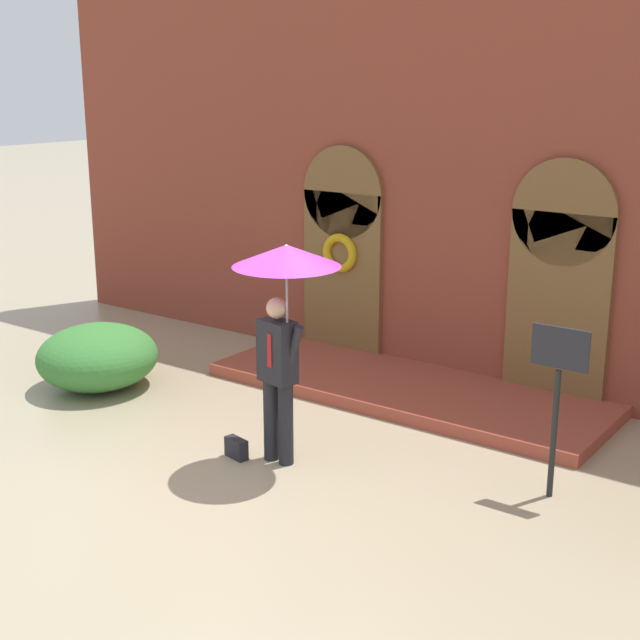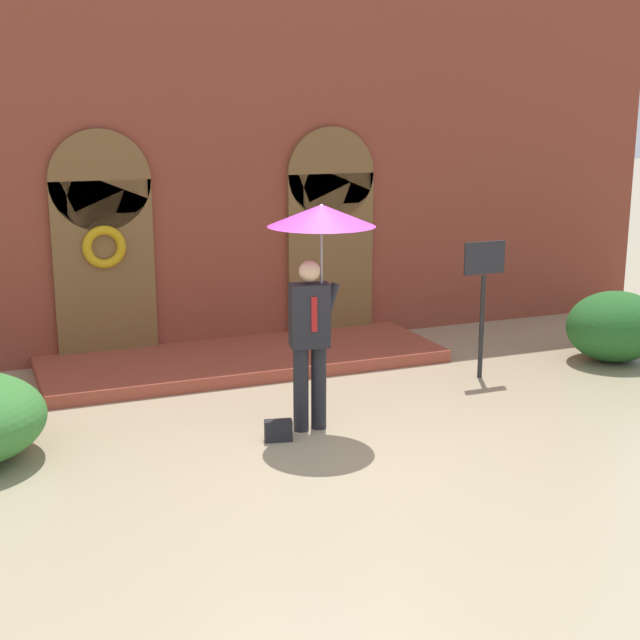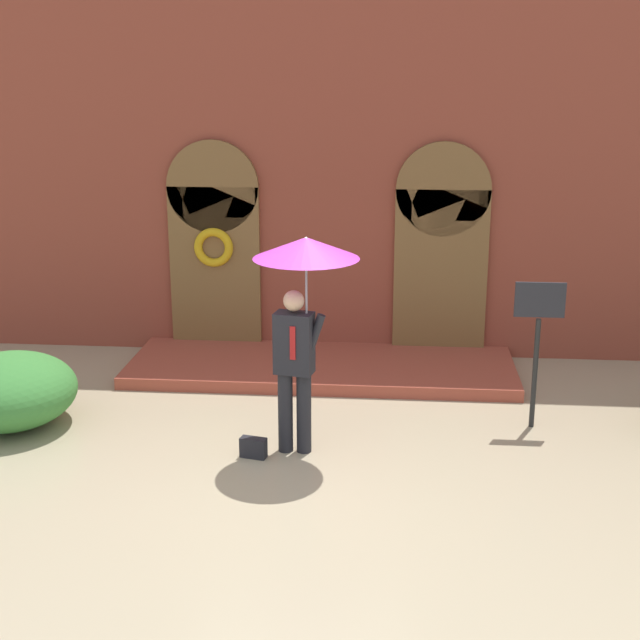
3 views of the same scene
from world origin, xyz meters
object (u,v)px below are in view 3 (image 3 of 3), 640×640
Objects in this scene: handbag at (253,448)px; sign_post at (538,330)px; person_with_umbrella at (303,280)px; shrub_left at (9,391)px.

handbag is 0.16× the size of sign_post.
person_with_umbrella reaches higher than handbag.
handbag is (-0.52, -0.20, -1.80)m from person_with_umbrella.
handbag is 3.44m from sign_post.
handbag is 0.18× the size of shrub_left.
sign_post is at bearing 32.67° from handbag.
sign_post reaches higher than handbag.
handbag is 3.03m from shrub_left.
person_with_umbrella is at bearing 33.70° from handbag.
handbag is at bearing -12.17° from shrub_left.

